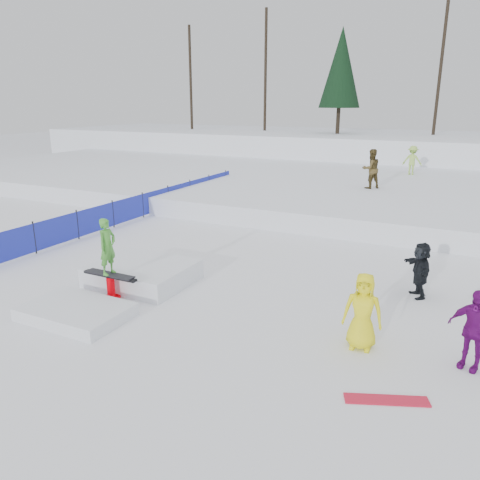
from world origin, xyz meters
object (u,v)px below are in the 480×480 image
at_px(walker_olive, 371,169).
at_px(walker_ygreen, 412,160).
at_px(spectator_dark, 420,270).
at_px(jib_rail_feature, 126,280).
at_px(safety_fence, 143,205).
at_px(spectator_purple, 473,330).
at_px(spectator_yellow, 363,311).

xyz_separation_m(walker_olive, walker_ygreen, (1.21, 5.60, -0.12)).
xyz_separation_m(spectator_dark, jib_rail_feature, (-6.95, -3.09, -0.42)).
bearing_deg(spectator_dark, jib_rail_feature, -92.27).
xyz_separation_m(safety_fence, spectator_purple, (13.00, -6.97, 0.24)).
bearing_deg(spectator_purple, walker_olive, 127.59).
height_order(spectator_dark, jib_rail_feature, jib_rail_feature).
xyz_separation_m(spectator_yellow, jib_rail_feature, (-6.22, 0.21, -0.50)).
distance_m(walker_olive, spectator_yellow, 14.52).
xyz_separation_m(walker_olive, spectator_dark, (3.52, -10.92, -1.02)).
xyz_separation_m(walker_ygreen, jib_rail_feature, (-4.64, -19.61, -1.32)).
relative_size(safety_fence, spectator_dark, 11.02).
height_order(safety_fence, spectator_dark, spectator_dark).
bearing_deg(spectator_yellow, safety_fence, 140.83).
relative_size(walker_olive, spectator_purple, 1.19).
relative_size(walker_olive, spectator_dark, 1.30).
distance_m(spectator_purple, jib_rail_feature, 8.23).
relative_size(spectator_purple, jib_rail_feature, 0.36).
distance_m(walker_ygreen, spectator_purple, 20.01).
bearing_deg(spectator_purple, spectator_dark, 130.66).
height_order(spectator_purple, spectator_dark, spectator_purple).
bearing_deg(spectator_yellow, jib_rail_feature, 171.83).
bearing_deg(spectator_yellow, spectator_purple, -2.20).
xyz_separation_m(spectator_purple, spectator_dark, (-1.26, 3.15, -0.06)).
bearing_deg(walker_olive, safety_fence, -2.10).
bearing_deg(walker_olive, walker_ygreen, -145.19).
relative_size(safety_fence, walker_olive, 8.49).
bearing_deg(walker_ygreen, safety_fence, 56.08).
xyz_separation_m(spectator_yellow, spectator_dark, (0.74, 3.29, -0.08)).
height_order(walker_ygreen, spectator_yellow, walker_ygreen).
height_order(spectator_purple, jib_rail_feature, jib_rail_feature).
relative_size(walker_olive, jib_rail_feature, 0.43).
distance_m(walker_ygreen, jib_rail_feature, 20.19).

